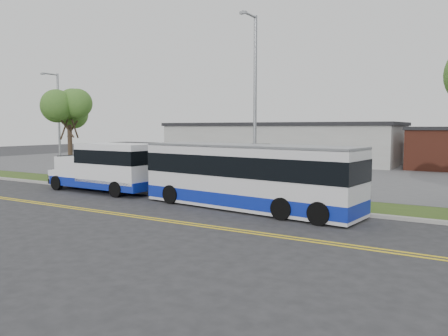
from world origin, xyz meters
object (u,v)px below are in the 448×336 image
Objects in this scene: parked_car_a at (192,164)px; parked_car_b at (132,161)px; shuttle_bus at (109,166)px; transit_bus at (247,177)px; streetlight_near at (254,101)px; pedestrian at (170,172)px; streetlight_far at (58,119)px; tree_west at (69,109)px.

parked_car_a is 1.11× the size of parked_car_b.
transit_bus is (9.51, -0.53, -0.01)m from shuttle_bus.
parked_car_a is at bearing 139.95° from streetlight_near.
streetlight_near is 1.24× the size of shuttle_bus.
pedestrian is 0.49× the size of parked_car_b.
pedestrian is at bearing -8.98° from streetlight_far.
streetlight_near is 9.53m from shuttle_bus.
streetlight_far reaches higher than parked_car_a.
streetlight_near reaches higher than transit_bus.
streetlight_near is 1.19× the size of streetlight_far.
streetlight_near is 21.18m from parked_car_b.
transit_bus is (19.99, -5.37, -2.94)m from streetlight_far.
streetlight_far reaches higher than shuttle_bus.
tree_west is 0.90× the size of shuttle_bus.
streetlight_near is 4.68m from transit_bus.
parked_car_a is (-1.30, 10.41, -0.70)m from shuttle_bus.
transit_bus is at bearing 114.31° from pedestrian.
parked_car_a reaches higher than parked_car_b.
parked_car_a is at bearing -19.50° from parked_car_b.
shuttle_bus is (-8.52, -2.15, -3.69)m from streetlight_near.
parked_car_a is (-10.81, 10.94, -0.68)m from transit_bus.
streetlight_far is 1.95× the size of parked_car_b.
pedestrian is 0.44× the size of parked_car_a.
parked_car_b is at bearing 107.38° from tree_west.
streetlight_near is at bearing 16.31° from shuttle_bus.
parked_car_a is at bearing 141.44° from transit_bus.
tree_west is at bearing -104.36° from parked_car_a.
parked_car_b is (-19.02, 12.82, -0.84)m from transit_bus.
streetlight_far reaches higher than pedestrian.
shuttle_bus is 0.69× the size of transit_bus.
pedestrian is at bearing -45.13° from parked_car_b.
streetlight_near is at bearing -35.92° from parked_car_b.
transit_bus reaches higher than shuttle_bus.
streetlight_far is at bearing 171.74° from transit_bus.
streetlight_far is 0.72× the size of transit_bus.
tree_west is at bearing 160.05° from shuttle_bus.
parked_car_a is at bearing 56.37° from tree_west.
tree_west is 7.86m from shuttle_bus.
transit_bus is 22.95m from parked_car_b.
shuttle_bus is at bearing 9.05° from pedestrian.
shuttle_bus is 1.87× the size of parked_car_b.
transit_bus is (15.99, -3.15, -3.59)m from tree_west.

